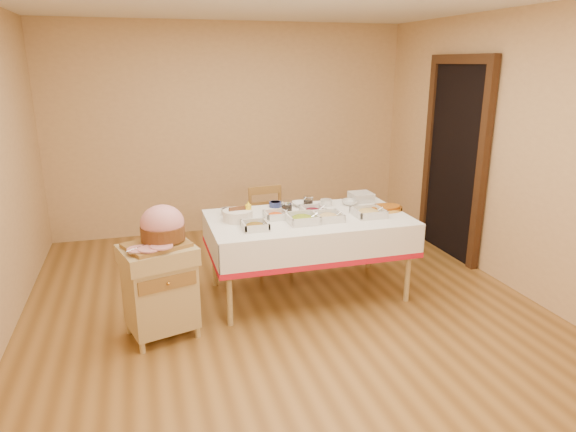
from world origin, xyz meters
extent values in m
plane|color=olive|center=(0.00, 0.00, 0.00)|extent=(5.00, 5.00, 0.00)
plane|color=tan|center=(0.00, 2.50, 1.30)|extent=(4.50, 0.00, 4.50)
plane|color=tan|center=(0.00, -2.50, 1.30)|extent=(4.50, 0.00, 4.50)
plane|color=tan|center=(2.25, 0.00, 1.30)|extent=(0.00, 5.00, 5.00)
cube|color=black|center=(2.21, 0.90, 1.05)|extent=(0.06, 0.90, 2.10)
cube|color=#3C2213|center=(2.19, 0.40, 1.05)|extent=(0.08, 0.10, 2.10)
cube|color=#3C2213|center=(2.19, 1.40, 1.05)|extent=(0.08, 0.10, 2.10)
cube|color=#3C2213|center=(2.19, 0.90, 2.15)|extent=(0.08, 1.10, 0.10)
cube|color=tan|center=(0.30, 0.30, 0.73)|extent=(1.80, 1.00, 0.04)
cylinder|color=tan|center=(-0.52, -0.12, 0.35)|extent=(0.05, 0.05, 0.71)
cylinder|color=tan|center=(-0.52, 0.72, 0.35)|extent=(0.05, 0.05, 0.71)
cylinder|color=tan|center=(1.12, -0.12, 0.35)|extent=(0.05, 0.05, 0.71)
cylinder|color=tan|center=(1.12, 0.72, 0.35)|extent=(0.05, 0.05, 0.71)
cube|color=white|center=(0.30, 0.30, 0.76)|extent=(1.82, 1.02, 0.01)
cube|color=tan|center=(-1.07, -0.13, 0.36)|extent=(0.59, 0.53, 0.54)
cube|color=tan|center=(-1.07, -0.13, 0.69)|extent=(0.64, 0.58, 0.13)
cube|color=olive|center=(-1.07, -0.34, 0.54)|extent=(0.43, 0.13, 0.11)
sphere|color=gold|center=(-1.07, -0.35, 0.54)|extent=(0.03, 0.03, 0.03)
cylinder|color=tan|center=(-1.29, -0.31, 0.04)|extent=(0.04, 0.04, 0.09)
cylinder|color=tan|center=(-1.29, 0.05, 0.04)|extent=(0.04, 0.04, 0.09)
cylinder|color=tan|center=(-0.85, -0.31, 0.04)|extent=(0.04, 0.04, 0.09)
cylinder|color=tan|center=(-0.85, 0.05, 0.04)|extent=(0.04, 0.04, 0.09)
cube|color=olive|center=(0.12, 0.98, 0.43)|extent=(0.42, 0.41, 0.03)
cylinder|color=olive|center=(-0.03, 0.80, 0.21)|extent=(0.03, 0.03, 0.42)
cylinder|color=olive|center=(-0.07, 1.14, 0.21)|extent=(0.03, 0.03, 0.42)
cylinder|color=olive|center=(0.30, 0.83, 0.21)|extent=(0.03, 0.03, 0.42)
cylinder|color=olive|center=(0.27, 1.17, 0.21)|extent=(0.03, 0.03, 0.42)
cylinder|color=olive|center=(-0.07, 1.14, 0.64)|extent=(0.03, 0.03, 0.45)
cylinder|color=olive|center=(0.27, 1.17, 0.64)|extent=(0.03, 0.03, 0.45)
cube|color=olive|center=(0.10, 1.15, 0.83)|extent=(0.35, 0.06, 0.08)
cube|color=olive|center=(-1.07, -0.13, 0.77)|extent=(0.45, 0.36, 0.03)
ellipsoid|color=pink|center=(-1.01, -0.09, 0.93)|extent=(0.33, 0.30, 0.28)
cylinder|color=#5F3415|center=(-1.01, -0.09, 0.85)|extent=(0.34, 0.34, 0.11)
cube|color=silver|center=(-1.13, -0.31, 0.79)|extent=(0.28, 0.13, 0.00)
cylinder|color=silver|center=(-1.16, -0.19, 0.80)|extent=(0.32, 0.09, 0.01)
cube|color=silver|center=(-0.25, 0.08, 0.77)|extent=(0.22, 0.22, 0.01)
ellipsoid|color=red|center=(-0.25, 0.08, 0.79)|extent=(0.16, 0.16, 0.06)
cylinder|color=silver|center=(-0.20, 0.06, 0.79)|extent=(0.13, 0.01, 0.09)
cube|color=silver|center=(0.20, 0.15, 0.77)|extent=(0.27, 0.27, 0.02)
ellipsoid|color=gold|center=(0.20, 0.15, 0.79)|extent=(0.20, 0.20, 0.07)
cylinder|color=silver|center=(0.25, 0.12, 0.80)|extent=(0.15, 0.01, 0.11)
cube|color=silver|center=(0.44, 0.16, 0.77)|extent=(0.24, 0.24, 0.01)
ellipsoid|color=tan|center=(0.44, 0.16, 0.79)|extent=(0.18, 0.18, 0.06)
cylinder|color=silver|center=(0.49, 0.13, 0.79)|extent=(0.13, 0.01, 0.10)
cube|color=silver|center=(0.84, 0.17, 0.77)|extent=(0.27, 0.27, 0.01)
ellipsoid|color=tan|center=(0.84, 0.17, 0.79)|extent=(0.20, 0.20, 0.07)
cylinder|color=silver|center=(0.90, 0.14, 0.79)|extent=(0.14, 0.01, 0.10)
cube|color=silver|center=(0.00, 0.34, 0.77)|extent=(0.20, 0.20, 0.01)
ellipsoid|color=#DB4D10|center=(0.00, 0.34, 0.79)|extent=(0.15, 0.15, 0.05)
cylinder|color=silver|center=(0.04, 0.32, 0.79)|extent=(0.13, 0.01, 0.09)
cube|color=silver|center=(0.37, 0.37, 0.77)|extent=(0.21, 0.21, 0.01)
ellipsoid|color=#570A19|center=(0.37, 0.37, 0.79)|extent=(0.16, 0.16, 0.06)
cylinder|color=silver|center=(0.41, 0.35, 0.79)|extent=(0.14, 0.01, 0.10)
cylinder|color=silver|center=(-0.40, 0.58, 0.79)|extent=(0.12, 0.12, 0.06)
cylinder|color=black|center=(-0.40, 0.58, 0.81)|extent=(0.10, 0.10, 0.02)
cylinder|color=navy|center=(0.10, 0.71, 0.79)|extent=(0.12, 0.12, 0.05)
cylinder|color=#570A19|center=(0.10, 0.71, 0.80)|extent=(0.10, 0.10, 0.02)
cylinder|color=silver|center=(0.59, 0.62, 0.79)|extent=(0.12, 0.12, 0.06)
cylinder|color=#DB4D10|center=(0.59, 0.62, 0.81)|extent=(0.09, 0.09, 0.02)
imported|color=silver|center=(0.34, 0.67, 0.78)|extent=(0.18, 0.18, 0.04)
imported|color=silver|center=(0.83, 0.58, 0.78)|extent=(0.17, 0.17, 0.05)
cylinder|color=silver|center=(0.13, 0.43, 0.82)|extent=(0.10, 0.10, 0.12)
cylinder|color=silver|center=(0.13, 0.43, 0.88)|extent=(0.10, 0.10, 0.01)
cylinder|color=black|center=(0.13, 0.43, 0.80)|extent=(0.08, 0.08, 0.09)
cylinder|color=silver|center=(0.39, 0.57, 0.82)|extent=(0.09, 0.09, 0.11)
cylinder|color=silver|center=(0.39, 0.57, 0.88)|extent=(0.10, 0.10, 0.01)
cylinder|color=black|center=(0.39, 0.57, 0.80)|extent=(0.08, 0.08, 0.08)
cylinder|color=yellow|center=(-0.24, 0.37, 0.83)|extent=(0.05, 0.05, 0.14)
cone|color=yellow|center=(-0.24, 0.37, 0.91)|extent=(0.04, 0.04, 0.03)
cylinder|color=white|center=(-0.34, 0.36, 0.81)|extent=(0.27, 0.27, 0.10)
cube|color=silver|center=(0.99, 0.67, 0.77)|extent=(0.22, 0.22, 0.01)
cube|color=silver|center=(0.99, 0.67, 0.78)|extent=(0.22, 0.22, 0.01)
cube|color=silver|center=(0.99, 0.67, 0.79)|extent=(0.22, 0.22, 0.01)
cube|color=silver|center=(0.99, 0.67, 0.81)|extent=(0.22, 0.22, 0.01)
cube|color=silver|center=(0.99, 0.67, 0.82)|extent=(0.22, 0.22, 0.01)
cube|color=silver|center=(0.99, 0.67, 0.83)|extent=(0.22, 0.22, 0.01)
cube|color=silver|center=(0.99, 0.67, 0.85)|extent=(0.22, 0.22, 0.01)
ellipsoid|color=gold|center=(1.07, 0.30, 0.78)|extent=(0.34, 0.25, 0.03)
ellipsoid|color=#A15511|center=(1.07, 0.30, 0.79)|extent=(0.29, 0.21, 0.04)
camera|label=1|loc=(-1.14, -3.96, 2.11)|focal=32.00mm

